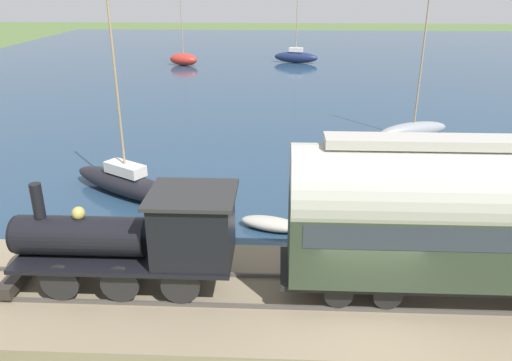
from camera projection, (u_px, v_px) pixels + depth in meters
ground_plane at (363, 327)px, 13.30m from camera, size 200.00×200.00×0.00m
harbor_water at (301, 65)px, 53.94m from camera, size 80.00×80.00×0.01m
rail_embankment at (358, 301)px, 14.06m from camera, size 5.35×56.00×0.53m
steam_locomotive at (145, 234)px, 13.58m from camera, size 2.11×6.52×3.08m
passenger_coach at (480, 214)px, 12.90m from camera, size 2.44×10.26×4.51m
sailboat_red at (184, 59)px, 53.56m from camera, size 2.64×3.60×6.90m
sailboat_black at (127, 182)px, 21.23m from camera, size 4.36×5.93×8.33m
sailboat_navy at (296, 57)px, 55.16m from camera, size 2.46×5.04×7.14m
sailboat_gray at (413, 129)px, 28.89m from camera, size 2.69×4.56×7.73m
rowboat_near_shore at (509, 206)px, 19.98m from camera, size 1.98×2.87×0.37m
rowboat_mid_harbor at (424, 179)px, 22.58m from camera, size 1.67×2.06×0.47m
rowboat_far_out at (271, 224)px, 18.40m from camera, size 1.49×2.47×0.47m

